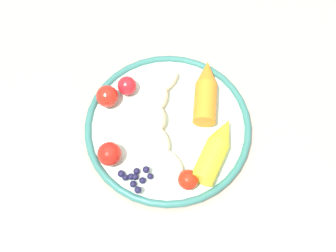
# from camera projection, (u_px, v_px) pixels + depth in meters

# --- Properties ---
(ground_plane) EXTENTS (6.00, 6.00, 0.00)m
(ground_plane) POSITION_uv_depth(u_px,v_px,m) (157.00, 230.00, 1.40)
(ground_plane) COLOR #4D5545
(dining_table) EXTENTS (1.20, 0.95, 0.75)m
(dining_table) POSITION_uv_depth(u_px,v_px,m) (148.00, 157.00, 0.80)
(dining_table) COLOR #A09486
(dining_table) RESTS_ON ground_plane
(plate) EXTENTS (0.28, 0.28, 0.02)m
(plate) POSITION_uv_depth(u_px,v_px,m) (168.00, 127.00, 0.73)
(plate) COLOR silver
(plate) RESTS_ON dining_table
(banana) EXTENTS (0.09, 0.19, 0.03)m
(banana) POSITION_uv_depth(u_px,v_px,m) (162.00, 119.00, 0.72)
(banana) COLOR beige
(banana) RESTS_ON plate
(carrot_orange) EXTENTS (0.05, 0.12, 0.04)m
(carrot_orange) POSITION_uv_depth(u_px,v_px,m) (206.00, 91.00, 0.73)
(carrot_orange) COLOR orange
(carrot_orange) RESTS_ON plate
(carrot_yellow) EXTENTS (0.06, 0.12, 0.04)m
(carrot_yellow) POSITION_uv_depth(u_px,v_px,m) (216.00, 149.00, 0.69)
(carrot_yellow) COLOR yellow
(carrot_yellow) RESTS_ON plate
(blueberry_pile) EXTENTS (0.06, 0.05, 0.02)m
(blueberry_pile) POSITION_uv_depth(u_px,v_px,m) (136.00, 178.00, 0.68)
(blueberry_pile) COLOR #191638
(blueberry_pile) RESTS_ON plate
(tomato_near) EXTENTS (0.04, 0.04, 0.04)m
(tomato_near) POSITION_uv_depth(u_px,v_px,m) (110.00, 154.00, 0.68)
(tomato_near) COLOR red
(tomato_near) RESTS_ON plate
(tomato_mid) EXTENTS (0.03, 0.03, 0.03)m
(tomato_mid) POSITION_uv_depth(u_px,v_px,m) (188.00, 180.00, 0.67)
(tomato_mid) COLOR red
(tomato_mid) RESTS_ON plate
(tomato_far) EXTENTS (0.03, 0.03, 0.03)m
(tomato_far) POSITION_uv_depth(u_px,v_px,m) (127.00, 86.00, 0.74)
(tomato_far) COLOR red
(tomato_far) RESTS_ON plate
(tomato_extra) EXTENTS (0.04, 0.04, 0.04)m
(tomato_extra) POSITION_uv_depth(u_px,v_px,m) (107.00, 96.00, 0.73)
(tomato_extra) COLOR red
(tomato_extra) RESTS_ON plate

